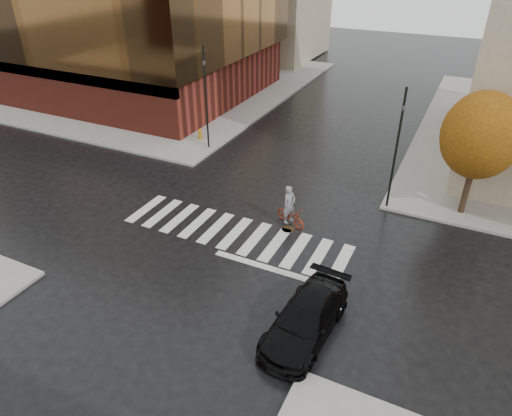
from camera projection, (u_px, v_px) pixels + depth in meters
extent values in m
plane|color=black|center=(230.00, 238.00, 22.46)|extent=(120.00, 120.00, 0.00)
cube|color=gray|center=(148.00, 81.00, 46.48)|extent=(30.00, 30.00, 0.15)
cube|color=silver|center=(235.00, 233.00, 22.84)|extent=(12.00, 3.00, 0.01)
cube|color=maroon|center=(118.00, 65.00, 43.47)|extent=(26.00, 18.00, 4.00)
cube|color=beige|center=(40.00, 71.00, 35.91)|extent=(26.00, 0.40, 1.00)
cylinder|color=black|center=(467.00, 188.00, 23.63)|extent=(0.32, 0.32, 2.80)
ellipsoid|color=#A15C0F|center=(481.00, 136.00, 22.13)|extent=(3.80, 3.80, 4.37)
imported|color=black|center=(306.00, 319.00, 16.76)|extent=(2.35, 5.03, 1.42)
imported|color=#98260D|center=(291.00, 216.00, 23.32)|extent=(2.01, 1.38, 1.00)
imported|color=gray|center=(289.00, 204.00, 23.02)|extent=(0.74, 0.87, 2.03)
cylinder|color=black|center=(206.00, 99.00, 30.05)|extent=(0.12, 0.12, 6.81)
imported|color=black|center=(204.00, 61.00, 28.78)|extent=(0.18, 0.15, 0.85)
cylinder|color=black|center=(396.00, 150.00, 23.21)|extent=(0.12, 0.12, 6.53)
imported|color=black|center=(404.00, 105.00, 21.99)|extent=(0.18, 0.20, 0.82)
cylinder|color=#BA780A|center=(200.00, 135.00, 32.90)|extent=(0.25, 0.25, 0.62)
sphere|color=#BA780A|center=(200.00, 131.00, 32.74)|extent=(0.27, 0.27, 0.27)
cylinder|color=#473219|center=(288.00, 229.00, 23.15)|extent=(0.78, 0.78, 0.01)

